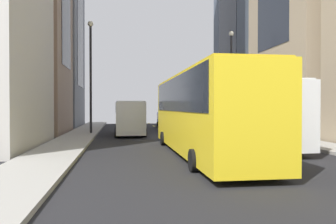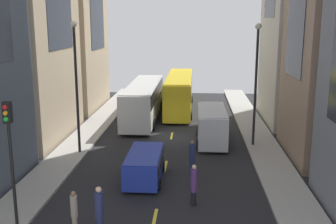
{
  "view_description": "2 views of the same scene",
  "coord_description": "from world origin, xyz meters",
  "px_view_note": "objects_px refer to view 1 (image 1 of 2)",
  "views": [
    {
      "loc": [
        3.88,
        24.51,
        2.15
      ],
      "look_at": [
        -0.14,
        -3.52,
        1.74
      ],
      "focal_mm": 36.37,
      "sensor_mm": 36.0,
      "label": 1
    },
    {
      "loc": [
        1.75,
        -31.29,
        8.94
      ],
      "look_at": [
        -0.37,
        1.07,
        1.71
      ],
      "focal_mm": 43.67,
      "sensor_mm": 36.0,
      "label": 2
    }
  ],
  "objects_px": {
    "pedestrian_crossing_mid": "(142,118)",
    "traffic_light_near_corner": "(202,91)",
    "car_blue_0": "(169,119)",
    "pedestrian_walking_far": "(180,116)",
    "pedestrian_waiting_curb": "(171,115)",
    "delivery_van_white": "(130,115)",
    "pedestrian_crossing_near": "(139,117)",
    "city_bus_white": "(237,109)",
    "streetcar_yellow": "(201,108)"
  },
  "relations": [
    {
      "from": "pedestrian_crossing_mid",
      "to": "traffic_light_near_corner",
      "type": "distance_m",
      "value": 10.82
    },
    {
      "from": "car_blue_0",
      "to": "pedestrian_walking_far",
      "type": "relative_size",
      "value": 2.31
    },
    {
      "from": "pedestrian_waiting_curb",
      "to": "pedestrian_crossing_mid",
      "type": "bearing_deg",
      "value": 146.8
    },
    {
      "from": "delivery_van_white",
      "to": "pedestrian_crossing_near",
      "type": "relative_size",
      "value": 2.81
    },
    {
      "from": "pedestrian_walking_far",
      "to": "traffic_light_near_corner",
      "type": "bearing_deg",
      "value": -76.77
    },
    {
      "from": "car_blue_0",
      "to": "pedestrian_crossing_near",
      "type": "xyz_separation_m",
      "value": [
        2.83,
        -3.19,
        0.17
      ]
    },
    {
      "from": "pedestrian_walking_far",
      "to": "delivery_van_white",
      "type": "bearing_deg",
      "value": 174.22
    },
    {
      "from": "city_bus_white",
      "to": "streetcar_yellow",
      "type": "bearing_deg",
      "value": 52.67
    },
    {
      "from": "pedestrian_crossing_near",
      "to": "pedestrian_waiting_curb",
      "type": "bearing_deg",
      "value": 70.32
    },
    {
      "from": "pedestrian_crossing_near",
      "to": "city_bus_white",
      "type": "bearing_deg",
      "value": -43.12
    },
    {
      "from": "streetcar_yellow",
      "to": "delivery_van_white",
      "type": "bearing_deg",
      "value": -75.58
    },
    {
      "from": "streetcar_yellow",
      "to": "pedestrian_walking_far",
      "type": "relative_size",
      "value": 6.54
    },
    {
      "from": "city_bus_white",
      "to": "delivery_van_white",
      "type": "relative_size",
      "value": 2.11
    },
    {
      "from": "pedestrian_walking_far",
      "to": "pedestrian_crossing_near",
      "type": "xyz_separation_m",
      "value": [
        5.07,
        3.09,
        0.08
      ]
    },
    {
      "from": "pedestrian_crossing_near",
      "to": "pedestrian_walking_far",
      "type": "bearing_deg",
      "value": 63.53
    },
    {
      "from": "pedestrian_waiting_curb",
      "to": "pedestrian_crossing_mid",
      "type": "xyz_separation_m",
      "value": [
        3.87,
        7.35,
        -0.05
      ]
    },
    {
      "from": "delivery_van_white",
      "to": "pedestrian_walking_far",
      "type": "xyz_separation_m",
      "value": [
        -6.37,
        -13.98,
        -0.47
      ]
    },
    {
      "from": "city_bus_white",
      "to": "pedestrian_crossing_mid",
      "type": "relative_size",
      "value": 6.01
    },
    {
      "from": "delivery_van_white",
      "to": "pedestrian_waiting_curb",
      "type": "distance_m",
      "value": 14.98
    },
    {
      "from": "streetcar_yellow",
      "to": "pedestrian_waiting_curb",
      "type": "height_order",
      "value": "streetcar_yellow"
    },
    {
      "from": "city_bus_white",
      "to": "delivery_van_white",
      "type": "height_order",
      "value": "city_bus_white"
    },
    {
      "from": "pedestrian_crossing_mid",
      "to": "pedestrian_walking_far",
      "type": "height_order",
      "value": "pedestrian_crossing_mid"
    },
    {
      "from": "car_blue_0",
      "to": "city_bus_white",
      "type": "bearing_deg",
      "value": 97.22
    },
    {
      "from": "pedestrian_waiting_curb",
      "to": "streetcar_yellow",
      "type": "bearing_deg",
      "value": 169.08
    },
    {
      "from": "pedestrian_walking_far",
      "to": "pedestrian_crossing_near",
      "type": "relative_size",
      "value": 0.92
    },
    {
      "from": "pedestrian_waiting_curb",
      "to": "pedestrian_crossing_near",
      "type": "distance_m",
      "value": 5.06
    },
    {
      "from": "city_bus_white",
      "to": "pedestrian_crossing_near",
      "type": "xyz_separation_m",
      "value": [
        4.7,
        -17.91,
        -0.88
      ]
    },
    {
      "from": "city_bus_white",
      "to": "car_blue_0",
      "type": "distance_m",
      "value": 14.87
    },
    {
      "from": "pedestrian_crossing_mid",
      "to": "pedestrian_walking_far",
      "type": "distance_m",
      "value": 8.85
    },
    {
      "from": "traffic_light_near_corner",
      "to": "car_blue_0",
      "type": "bearing_deg",
      "value": 50.75
    },
    {
      "from": "pedestrian_crossing_mid",
      "to": "delivery_van_white",
      "type": "bearing_deg",
      "value": 84.05
    },
    {
      "from": "city_bus_white",
      "to": "pedestrian_walking_far",
      "type": "distance_m",
      "value": 21.03
    },
    {
      "from": "streetcar_yellow",
      "to": "delivery_van_white",
      "type": "relative_size",
      "value": 2.14
    },
    {
      "from": "pedestrian_waiting_curb",
      "to": "traffic_light_near_corner",
      "type": "height_order",
      "value": "traffic_light_near_corner"
    },
    {
      "from": "streetcar_yellow",
      "to": "pedestrian_crossing_mid",
      "type": "distance_m",
      "value": 17.88
    },
    {
      "from": "car_blue_0",
      "to": "pedestrian_crossing_near",
      "type": "relative_size",
      "value": 2.12
    },
    {
      "from": "streetcar_yellow",
      "to": "pedestrian_crossing_mid",
      "type": "xyz_separation_m",
      "value": [
        1.46,
        -17.79,
        -1.02
      ]
    },
    {
      "from": "pedestrian_walking_far",
      "to": "traffic_light_near_corner",
      "type": "xyz_separation_m",
      "value": [
        -2.69,
        0.26,
        2.99
      ]
    },
    {
      "from": "streetcar_yellow",
      "to": "car_blue_0",
      "type": "relative_size",
      "value": 2.83
    },
    {
      "from": "streetcar_yellow",
      "to": "pedestrian_waiting_curb",
      "type": "distance_m",
      "value": 25.28
    },
    {
      "from": "delivery_van_white",
      "to": "pedestrian_waiting_curb",
      "type": "relative_size",
      "value": 2.73
    },
    {
      "from": "city_bus_white",
      "to": "pedestrian_walking_far",
      "type": "bearing_deg",
      "value": -91.02
    },
    {
      "from": "city_bus_white",
      "to": "traffic_light_near_corner",
      "type": "relative_size",
      "value": 2.28
    },
    {
      "from": "car_blue_0",
      "to": "pedestrian_crossing_near",
      "type": "distance_m",
      "value": 4.27
    },
    {
      "from": "pedestrian_crossing_mid",
      "to": "traffic_light_near_corner",
      "type": "bearing_deg",
      "value": -131.33
    },
    {
      "from": "city_bus_white",
      "to": "streetcar_yellow",
      "type": "distance_m",
      "value": 5.17
    },
    {
      "from": "car_blue_0",
      "to": "pedestrian_crossing_mid",
      "type": "relative_size",
      "value": 2.15
    },
    {
      "from": "delivery_van_white",
      "to": "traffic_light_near_corner",
      "type": "distance_m",
      "value": 16.64
    },
    {
      "from": "city_bus_white",
      "to": "pedestrian_crossing_near",
      "type": "height_order",
      "value": "city_bus_white"
    },
    {
      "from": "pedestrian_crossing_near",
      "to": "delivery_van_white",
      "type": "bearing_deg",
      "value": -64.61
    }
  ]
}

